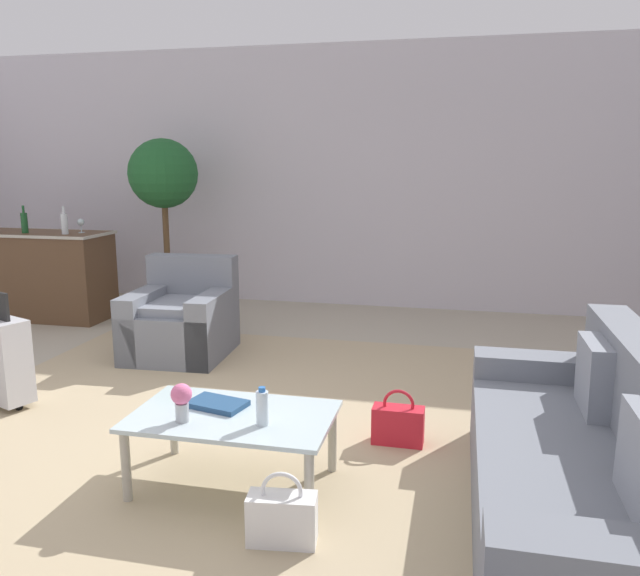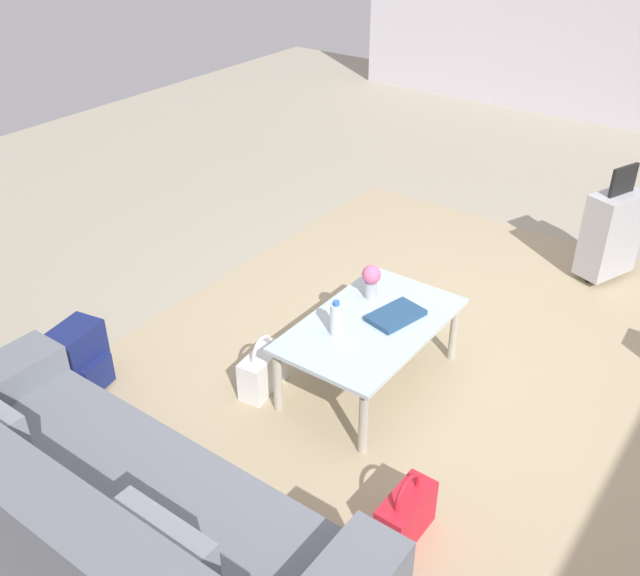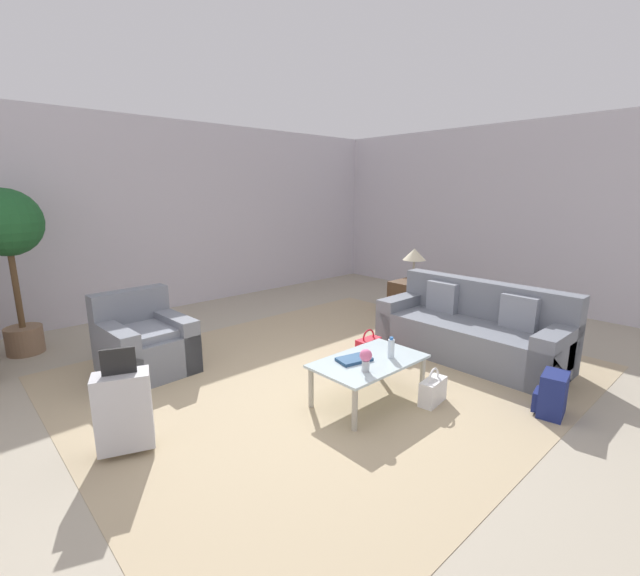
{
  "view_description": "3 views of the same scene",
  "coord_description": "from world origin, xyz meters",
  "px_view_note": "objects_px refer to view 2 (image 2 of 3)",
  "views": [
    {
      "loc": [
        1.55,
        -3.46,
        1.74
      ],
      "look_at": [
        0.74,
        0.1,
        1.0
      ],
      "focal_mm": 35.0,
      "sensor_mm": 36.0,
      "label": 1
    },
    {
      "loc": [
        3.18,
        1.18,
        2.61
      ],
      "look_at": [
        0.95,
        -0.45,
        0.93
      ],
      "focal_mm": 40.0,
      "sensor_mm": 36.0,
      "label": 2
    },
    {
      "loc": [
        -2.5,
        -2.97,
        1.98
      ],
      "look_at": [
        0.67,
        0.47,
        0.9
      ],
      "focal_mm": 24.0,
      "sensor_mm": 36.0,
      "label": 3
    }
  ],
  "objects_px": {
    "coffee_table": "(371,330)",
    "suitcase_silver": "(611,233)",
    "coffee_table_book": "(396,315)",
    "backpack_navy": "(80,360)",
    "couch": "(101,545)",
    "handbag_red": "(405,515)",
    "handbag_white": "(263,370)",
    "water_bottle": "(336,319)",
    "flower_vase": "(371,279)"
  },
  "relations": [
    {
      "from": "water_bottle",
      "to": "coffee_table_book",
      "type": "relative_size",
      "value": 0.65
    },
    {
      "from": "water_bottle",
      "to": "backpack_navy",
      "type": "relative_size",
      "value": 0.51
    },
    {
      "from": "suitcase_silver",
      "to": "couch",
      "type": "bearing_deg",
      "value": -11.91
    },
    {
      "from": "coffee_table_book",
      "to": "backpack_navy",
      "type": "distance_m",
      "value": 1.78
    },
    {
      "from": "water_bottle",
      "to": "coffee_table_book",
      "type": "bearing_deg",
      "value": 150.64
    },
    {
      "from": "suitcase_silver",
      "to": "backpack_navy",
      "type": "distance_m",
      "value": 3.6
    },
    {
      "from": "coffee_table",
      "to": "suitcase_silver",
      "type": "distance_m",
      "value": 2.12
    },
    {
      "from": "suitcase_silver",
      "to": "backpack_navy",
      "type": "bearing_deg",
      "value": -33.57
    },
    {
      "from": "coffee_table",
      "to": "handbag_red",
      "type": "bearing_deg",
      "value": 41.1
    },
    {
      "from": "suitcase_silver",
      "to": "coffee_table_book",
      "type": "bearing_deg",
      "value": -18.25
    },
    {
      "from": "coffee_table_book",
      "to": "flower_vase",
      "type": "xyz_separation_m",
      "value": [
        -0.1,
        -0.23,
        0.11
      ]
    },
    {
      "from": "coffee_table",
      "to": "handbag_white",
      "type": "relative_size",
      "value": 3.01
    },
    {
      "from": "coffee_table_book",
      "to": "handbag_red",
      "type": "height_order",
      "value": "coffee_table_book"
    },
    {
      "from": "coffee_table_book",
      "to": "flower_vase",
      "type": "bearing_deg",
      "value": -100.35
    },
    {
      "from": "coffee_table_book",
      "to": "flower_vase",
      "type": "relative_size",
      "value": 1.52
    },
    {
      "from": "coffee_table_book",
      "to": "suitcase_silver",
      "type": "xyz_separation_m",
      "value": [
        -1.88,
        0.62,
        -0.07
      ]
    },
    {
      "from": "water_bottle",
      "to": "handbag_white",
      "type": "xyz_separation_m",
      "value": [
        0.2,
        -0.35,
        -0.38
      ]
    },
    {
      "from": "water_bottle",
      "to": "handbag_white",
      "type": "distance_m",
      "value": 0.56
    },
    {
      "from": "backpack_navy",
      "to": "suitcase_silver",
      "type": "bearing_deg",
      "value": 146.43
    },
    {
      "from": "couch",
      "to": "handbag_red",
      "type": "relative_size",
      "value": 6.06
    },
    {
      "from": "flower_vase",
      "to": "coffee_table",
      "type": "bearing_deg",
      "value": 34.29
    },
    {
      "from": "couch",
      "to": "coffee_table_book",
      "type": "relative_size",
      "value": 6.96
    },
    {
      "from": "couch",
      "to": "handbag_white",
      "type": "distance_m",
      "value": 1.45
    },
    {
      "from": "suitcase_silver",
      "to": "handbag_white",
      "type": "relative_size",
      "value": 2.37
    },
    {
      "from": "coffee_table",
      "to": "suitcase_silver",
      "type": "height_order",
      "value": "suitcase_silver"
    },
    {
      "from": "coffee_table_book",
      "to": "couch",
      "type": "bearing_deg",
      "value": 7.77
    },
    {
      "from": "couch",
      "to": "water_bottle",
      "type": "height_order",
      "value": "couch"
    },
    {
      "from": "handbag_red",
      "to": "backpack_navy",
      "type": "bearing_deg",
      "value": -84.89
    },
    {
      "from": "couch",
      "to": "coffee_table",
      "type": "bearing_deg",
      "value": 176.81
    },
    {
      "from": "coffee_table_book",
      "to": "suitcase_silver",
      "type": "relative_size",
      "value": 0.37
    },
    {
      "from": "handbag_red",
      "to": "suitcase_silver",
      "type": "bearing_deg",
      "value": -179.71
    },
    {
      "from": "backpack_navy",
      "to": "flower_vase",
      "type": "bearing_deg",
      "value": 136.9
    },
    {
      "from": "water_bottle",
      "to": "backpack_navy",
      "type": "height_order",
      "value": "water_bottle"
    },
    {
      "from": "coffee_table_book",
      "to": "backpack_navy",
      "type": "height_order",
      "value": "coffee_table_book"
    },
    {
      "from": "flower_vase",
      "to": "handbag_red",
      "type": "distance_m",
      "value": 1.41
    },
    {
      "from": "flower_vase",
      "to": "suitcase_silver",
      "type": "relative_size",
      "value": 0.24
    },
    {
      "from": "coffee_table_book",
      "to": "backpack_navy",
      "type": "relative_size",
      "value": 0.78
    },
    {
      "from": "couch",
      "to": "suitcase_silver",
      "type": "relative_size",
      "value": 2.55
    },
    {
      "from": "flower_vase",
      "to": "handbag_red",
      "type": "height_order",
      "value": "flower_vase"
    },
    {
      "from": "couch",
      "to": "coffee_table_book",
      "type": "xyz_separation_m",
      "value": [
        -1.91,
        0.18,
        0.12
      ]
    },
    {
      "from": "handbag_white",
      "to": "backpack_navy",
      "type": "relative_size",
      "value": 0.89
    },
    {
      "from": "water_bottle",
      "to": "couch",
      "type": "bearing_deg",
      "value": -0.0
    },
    {
      "from": "couch",
      "to": "coffee_table_book",
      "type": "distance_m",
      "value": 1.93
    },
    {
      "from": "suitcase_silver",
      "to": "handbag_white",
      "type": "bearing_deg",
      "value": -25.63
    },
    {
      "from": "coffee_table",
      "to": "coffee_table_book",
      "type": "height_order",
      "value": "coffee_table_book"
    },
    {
      "from": "suitcase_silver",
      "to": "backpack_navy",
      "type": "xyz_separation_m",
      "value": [
        3.0,
        -1.99,
        -0.16
      ]
    },
    {
      "from": "coffee_table",
      "to": "suitcase_silver",
      "type": "relative_size",
      "value": 1.27
    },
    {
      "from": "handbag_white",
      "to": "suitcase_silver",
      "type": "bearing_deg",
      "value": 154.37
    },
    {
      "from": "handbag_red",
      "to": "backpack_navy",
      "type": "height_order",
      "value": "backpack_navy"
    },
    {
      "from": "flower_vase",
      "to": "backpack_navy",
      "type": "bearing_deg",
      "value": -43.1
    }
  ]
}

